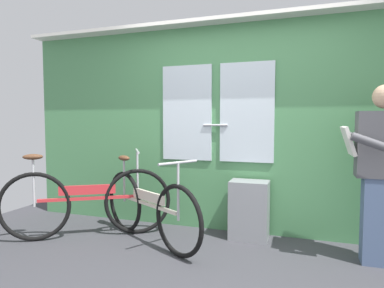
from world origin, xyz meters
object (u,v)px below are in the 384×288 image
at_px(bicycle_leaning_behind, 87,202).
at_px(passenger_reading_newspaper, 381,171).
at_px(bicycle_near_door, 148,207).
at_px(trash_bin_by_wall, 249,210).

bearing_deg(bicycle_leaning_behind, passenger_reading_newspaper, -26.45).
height_order(bicycle_near_door, passenger_reading_newspaper, passenger_reading_newspaper).
xyz_separation_m(passenger_reading_newspaper, trash_bin_by_wall, (-1.18, 0.27, -0.52)).
xyz_separation_m(bicycle_leaning_behind, passenger_reading_newspaper, (2.85, 0.25, 0.44)).
bearing_deg(bicycle_leaning_behind, trash_bin_by_wall, -14.04).
bearing_deg(trash_bin_by_wall, bicycle_leaning_behind, -162.64).
distance_m(bicycle_near_door, bicycle_leaning_behind, 0.69).
height_order(bicycle_near_door, trash_bin_by_wall, bicycle_near_door).
bearing_deg(bicycle_leaning_behind, bicycle_near_door, -24.60).
xyz_separation_m(bicycle_near_door, bicycle_leaning_behind, (-0.69, -0.08, 0.02)).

